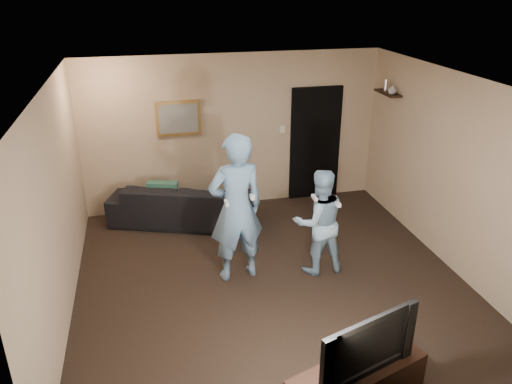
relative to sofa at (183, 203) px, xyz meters
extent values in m
plane|color=black|center=(0.95, -1.97, -0.33)|extent=(5.00, 5.00, 0.00)
cube|color=silver|center=(0.95, -1.97, 2.27)|extent=(5.00, 5.00, 0.04)
cube|color=tan|center=(0.95, 0.53, 0.97)|extent=(5.00, 0.04, 2.60)
cube|color=tan|center=(0.95, -4.47, 0.97)|extent=(5.00, 0.04, 2.60)
cube|color=tan|center=(-1.55, -1.97, 0.97)|extent=(0.04, 5.00, 2.60)
cube|color=tan|center=(3.45, -1.97, 0.97)|extent=(0.04, 5.00, 2.60)
imported|color=black|center=(0.00, 0.00, 0.00)|extent=(2.46, 1.64, 0.67)
cube|color=#18483D|center=(-0.31, 0.00, 0.15)|extent=(0.51, 0.28, 0.48)
cube|color=olive|center=(0.05, 0.51, 1.27)|extent=(0.72, 0.05, 0.57)
cube|color=slate|center=(0.05, 0.48, 1.27)|extent=(0.62, 0.01, 0.47)
cube|color=black|center=(2.40, 0.50, 0.67)|extent=(0.90, 0.06, 2.00)
cube|color=silver|center=(1.80, 0.51, 0.97)|extent=(0.08, 0.02, 0.12)
cube|color=black|center=(3.34, -0.17, 1.66)|extent=(0.20, 0.60, 0.03)
imported|color=#B0B1B5|center=(3.34, -0.30, 1.74)|extent=(0.14, 0.14, 0.14)
cylinder|color=silver|center=(3.34, -0.07, 1.76)|extent=(0.06, 0.06, 0.18)
imported|color=black|center=(1.17, -4.24, 0.46)|extent=(1.04, 0.46, 0.60)
imported|color=#6C95BB|center=(0.54, -1.78, 0.66)|extent=(0.79, 0.58, 1.99)
cube|color=white|center=(0.38, -2.00, 0.85)|extent=(0.04, 0.14, 0.04)
cube|color=white|center=(0.70, -2.00, 0.90)|extent=(0.05, 0.09, 0.05)
imported|color=#91B8D4|center=(1.63, -1.88, 0.40)|extent=(0.73, 0.58, 1.46)
cube|color=white|center=(1.47, -2.10, 0.86)|extent=(0.04, 0.14, 0.04)
cube|color=white|center=(1.79, -2.10, 0.73)|extent=(0.05, 0.09, 0.05)
camera|label=1|loc=(-0.51, -7.41, 3.38)|focal=35.00mm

